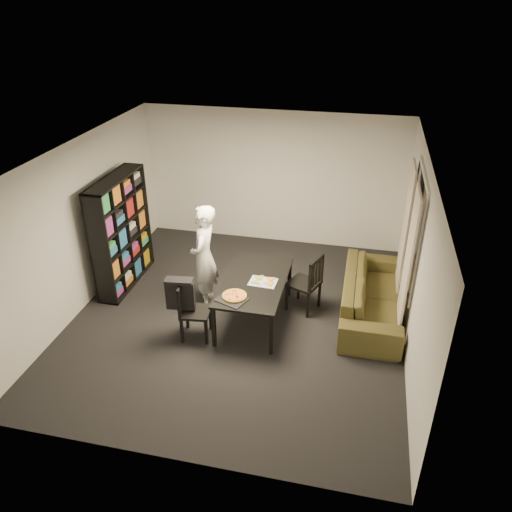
% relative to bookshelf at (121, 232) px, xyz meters
% --- Properties ---
extents(room, '(5.01, 5.51, 2.61)m').
position_rel_bookshelf_xyz_m(room, '(2.16, -0.60, 0.35)').
color(room, black).
rests_on(room, ground).
extents(window_pane, '(0.02, 1.40, 1.60)m').
position_rel_bookshelf_xyz_m(window_pane, '(4.64, -0.00, 0.55)').
color(window_pane, black).
rests_on(window_pane, room).
extents(window_frame, '(0.03, 1.52, 1.72)m').
position_rel_bookshelf_xyz_m(window_frame, '(4.64, -0.00, 0.55)').
color(window_frame, white).
rests_on(window_frame, room).
extents(curtain_left, '(0.03, 0.70, 2.25)m').
position_rel_bookshelf_xyz_m(curtain_left, '(4.56, -0.52, 0.20)').
color(curtain_left, beige).
rests_on(curtain_left, room).
extents(curtain_right, '(0.03, 0.70, 2.25)m').
position_rel_bookshelf_xyz_m(curtain_right, '(4.56, 0.52, 0.20)').
color(curtain_right, beige).
rests_on(curtain_right, room).
extents(bookshelf, '(0.35, 1.50, 1.90)m').
position_rel_bookshelf_xyz_m(bookshelf, '(0.00, 0.00, 0.00)').
color(bookshelf, black).
rests_on(bookshelf, room).
extents(dining_table, '(0.92, 1.66, 0.69)m').
position_rel_bookshelf_xyz_m(dining_table, '(2.41, -0.59, -0.32)').
color(dining_table, black).
rests_on(dining_table, room).
extents(chair_left, '(0.46, 0.46, 0.89)m').
position_rel_bookshelf_xyz_m(chair_left, '(1.59, -1.21, -0.44)').
color(chair_left, black).
rests_on(chair_left, room).
extents(chair_right, '(0.58, 0.58, 0.96)m').
position_rel_bookshelf_xyz_m(chair_right, '(3.19, -0.17, -0.40)').
color(chair_right, black).
rests_on(chair_right, room).
extents(draped_jacket, '(0.42, 0.22, 0.49)m').
position_rel_bookshelf_xyz_m(draped_jacket, '(1.47, -1.23, -0.21)').
color(draped_jacket, black).
rests_on(draped_jacket, chair_left).
extents(person, '(0.46, 0.65, 1.71)m').
position_rel_bookshelf_xyz_m(person, '(1.55, -0.36, -0.09)').
color(person, white).
rests_on(person, room).
extents(baking_tray, '(0.49, 0.44, 0.01)m').
position_rel_bookshelf_xyz_m(baking_tray, '(2.21, -1.17, -0.25)').
color(baking_tray, black).
rests_on(baking_tray, dining_table).
extents(pepperoni_pizza, '(0.35, 0.35, 0.03)m').
position_rel_bookshelf_xyz_m(pepperoni_pizza, '(2.23, -1.10, -0.23)').
color(pepperoni_pizza, '#A88130').
rests_on(pepperoni_pizza, dining_table).
extents(kitchen_towel, '(0.42, 0.32, 0.01)m').
position_rel_bookshelf_xyz_m(kitchen_towel, '(2.54, -0.62, -0.26)').
color(kitchen_towel, white).
rests_on(kitchen_towel, dining_table).
extents(pizza_slices, '(0.41, 0.36, 0.01)m').
position_rel_bookshelf_xyz_m(pizza_slices, '(2.55, -0.59, -0.25)').
color(pizza_slices, gold).
rests_on(pizza_slices, dining_table).
extents(sofa, '(0.89, 2.28, 0.67)m').
position_rel_bookshelf_xyz_m(sofa, '(4.16, -0.06, -0.62)').
color(sofa, '#3E3E19').
rests_on(sofa, room).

